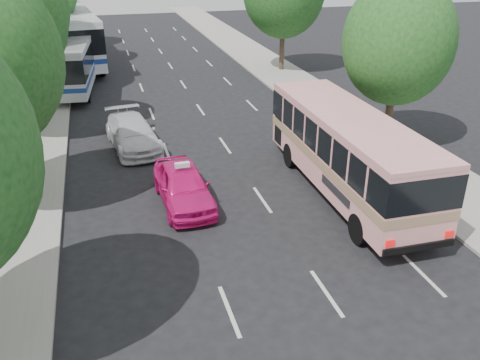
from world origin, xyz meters
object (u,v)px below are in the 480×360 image
object	(u,v)px
pink_taxi	(183,186)
tour_coach_rear	(73,32)
white_pickup	(133,133)
tour_coach_front	(74,58)
pink_bus	(348,146)

from	to	relation	value
pink_taxi	tour_coach_rear	xyz separation A→B (m)	(-4.18, 26.18, 1.72)
tour_coach_rear	white_pickup	bearing A→B (deg)	-88.38
pink_taxi	tour_coach_front	bearing A→B (deg)	99.90
pink_bus	pink_taxi	distance (m)	6.49
pink_taxi	tour_coach_rear	world-z (taller)	tour_coach_rear
white_pickup	tour_coach_front	world-z (taller)	tour_coach_front
pink_taxi	tour_coach_rear	bearing A→B (deg)	96.74
pink_taxi	tour_coach_front	distance (m)	19.26
tour_coach_rear	pink_taxi	bearing A→B (deg)	-87.44
pink_taxi	white_pickup	size ratio (longest dim) A/B	0.89
pink_bus	white_pickup	world-z (taller)	pink_bus
pink_taxi	white_pickup	bearing A→B (deg)	99.60
tour_coach_front	tour_coach_rear	xyz separation A→B (m)	(-0.11, 7.39, 0.49)
white_pickup	pink_bus	bearing A→B (deg)	-50.57
tour_coach_front	tour_coach_rear	size ratio (longest dim) A/B	0.80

